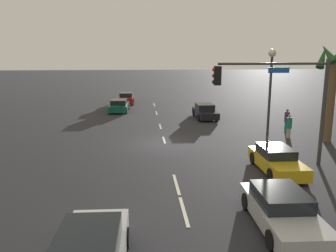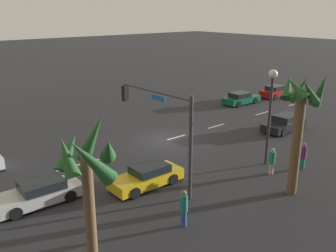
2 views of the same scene
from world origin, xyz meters
name	(u,v)px [view 2 (image 2 of 2)]	position (x,y,z in m)	size (l,w,h in m)	color
ground_plane	(168,140)	(0.00, 0.00, 0.00)	(220.00, 220.00, 0.00)	#28282D
lane_stripe_0	(295,104)	(-18.00, 0.00, 0.01)	(2.42, 0.14, 0.01)	silver
lane_stripe_1	(262,113)	(-12.13, 0.00, 0.01)	(2.10, 0.14, 0.01)	silver
lane_stripe_2	(216,126)	(-5.53, 0.00, 0.01)	(2.04, 0.14, 0.01)	silver
lane_stripe_3	(176,137)	(-0.92, 0.00, 0.01)	(1.94, 0.14, 0.01)	silver
lane_stripe_4	(82,164)	(7.37, 0.00, 0.01)	(2.53, 0.14, 0.01)	silver
lane_stripe_5	(41,175)	(10.13, 0.00, 0.01)	(2.55, 0.14, 0.01)	silver
car_1	(39,193)	(11.51, 3.25, 0.58)	(4.56, 2.04, 1.24)	#B7B7BC
car_2	(147,176)	(5.97, 5.29, 0.58)	(4.34, 1.82, 1.24)	gold
car_3	(276,92)	(-19.17, -3.32, 0.64)	(4.11, 1.82, 1.37)	maroon
car_4	(284,123)	(-9.09, 4.43, 0.61)	(4.37, 1.94, 1.31)	black
car_5	(241,98)	(-13.52, -3.83, 0.59)	(4.38, 2.05, 1.27)	#0F5138
traffic_signal	(163,120)	(5.20, 5.80, 3.93)	(0.38, 6.11, 5.66)	#38383D
streetlamp	(271,99)	(-1.91, 7.78, 4.36)	(0.56, 0.56, 6.24)	#2D2D33
pedestrian_0	(303,155)	(-3.06, 9.72, 0.90)	(0.52, 0.52, 1.73)	#1E7266
pedestrian_1	(272,161)	(-0.87, 8.93, 0.88)	(0.53, 0.53, 1.69)	#B2A58C
pedestrian_2	(184,207)	(7.15, 9.72, 0.97)	(0.43, 0.43, 1.83)	#2D478C
palm_tree_0	(300,113)	(0.32, 11.14, 4.60)	(2.40, 2.47, 6.75)	brown
palm_tree_1	(88,169)	(12.21, 10.38, 4.59)	(2.43, 2.71, 6.34)	brown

